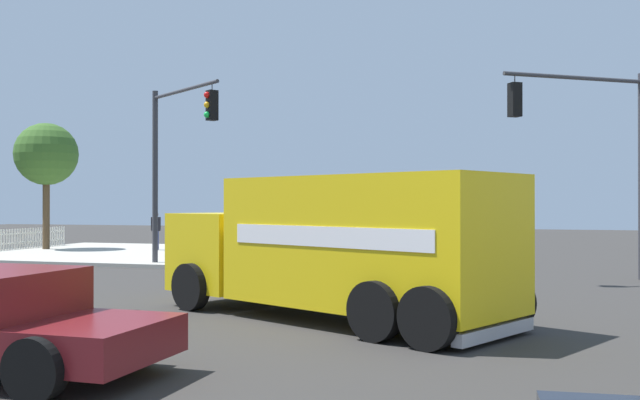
# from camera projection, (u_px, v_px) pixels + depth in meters

# --- Properties ---
(ground_plane) EXTENTS (100.00, 100.00, 0.00)m
(ground_plane) POSITION_uv_depth(u_px,v_px,m) (303.00, 306.00, 15.74)
(ground_plane) COLOR #33302D
(sidewalk_corner_near) EXTENTS (11.33, 11.33, 0.14)m
(sidewalk_corner_near) POSITION_uv_depth(u_px,v_px,m) (118.00, 253.00, 31.61)
(sidewalk_corner_near) COLOR #B2ADA0
(sidewalk_corner_near) RESTS_ON ground
(delivery_truck) EXTENTS (5.67, 7.90, 2.77)m
(delivery_truck) POSITION_uv_depth(u_px,v_px,m) (338.00, 245.00, 13.89)
(delivery_truck) COLOR yellow
(delivery_truck) RESTS_ON ground
(traffic_light_primary) EXTENTS (2.77, 4.01, 6.14)m
(traffic_light_primary) POSITION_uv_depth(u_px,v_px,m) (599.00, 142.00, 20.74)
(traffic_light_primary) COLOR #38383D
(traffic_light_primary) RESTS_ON ground
(traffic_light_secondary) EXTENTS (2.77, 3.81, 6.20)m
(traffic_light_secondary) POSITION_uv_depth(u_px,v_px,m) (173.00, 147.00, 24.62)
(traffic_light_secondary) COLOR #38383D
(traffic_light_secondary) RESTS_ON sidewalk_corner_near
(pedestrian_near_corner) EXTENTS (0.49, 0.34, 1.73)m
(pedestrian_near_corner) POSITION_uv_depth(u_px,v_px,m) (156.00, 228.00, 32.60)
(pedestrian_near_corner) COLOR navy
(pedestrian_near_corner) RESTS_ON sidewalk_corner_near
(picket_fence_run) EXTENTS (7.12, 0.05, 0.95)m
(picket_fence_run) POSITION_uv_depth(u_px,v_px,m) (16.00, 239.00, 33.16)
(picket_fence_run) COLOR silver
(picket_fence_run) RESTS_ON sidewalk_corner_near
(shade_tree_near) EXTENTS (2.90, 2.90, 5.88)m
(shade_tree_near) POSITION_uv_depth(u_px,v_px,m) (46.00, 155.00, 33.21)
(shade_tree_near) COLOR brown
(shade_tree_near) RESTS_ON sidewalk_corner_near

